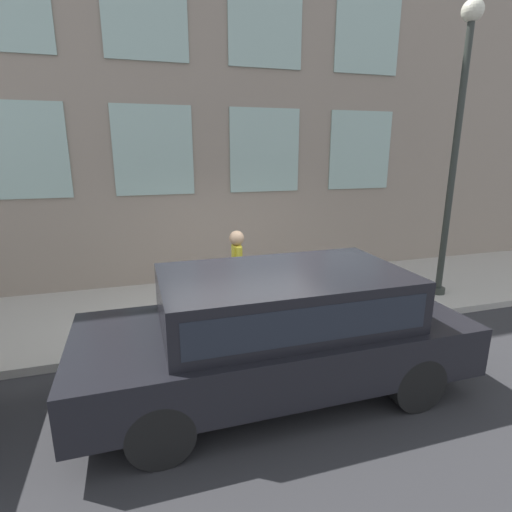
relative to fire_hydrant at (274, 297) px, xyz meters
The scene contains 7 objects.
ground_plane 0.95m from the fire_hydrant, 138.34° to the left, with size 80.00×80.00×0.00m, color #2D2D30.
sidewalk 1.13m from the fire_hydrant, 31.32° to the left, with size 3.01×60.00×0.12m.
building_facade 5.39m from the fire_hydrant, 12.05° to the left, with size 0.33×40.00×10.41m.
fire_hydrant is the anchor object (origin of this frame).
person 0.83m from the fire_hydrant, 78.35° to the left, with size 0.36×0.24×1.50m.
parked_truck_charcoal_near 1.96m from the fire_hydrant, 161.68° to the left, with size 1.88×4.56×1.51m.
street_lamp 4.51m from the fire_hydrant, 87.85° to the right, with size 0.36×0.36×5.17m.
Camera 1 is at (-5.32, 1.60, 2.88)m, focal length 28.00 mm.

